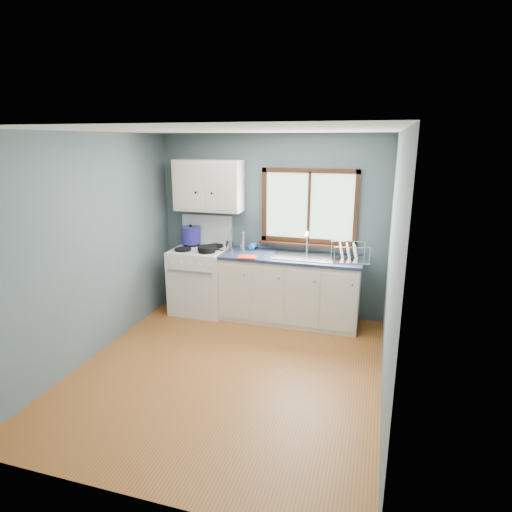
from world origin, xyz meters
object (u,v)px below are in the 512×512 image
(gas_range, at_px, (201,278))
(sink, at_px, (304,261))
(utensil_crock, at_px, (230,244))
(dish_rack, at_px, (349,256))
(skillet, at_px, (207,248))
(stockpot, at_px, (191,235))
(base_cabinets, at_px, (290,292))
(thermos, at_px, (242,241))

(gas_range, relative_size, sink, 1.62)
(utensil_crock, height_order, dish_rack, utensil_crock)
(sink, bearing_deg, skillet, -172.74)
(skillet, xyz_separation_m, stockpot, (-0.38, 0.30, 0.10))
(base_cabinets, relative_size, utensil_crock, 5.41)
(base_cabinets, bearing_deg, gas_range, -179.18)
(gas_range, height_order, base_cabinets, gas_range)
(utensil_crock, height_order, thermos, utensil_crock)
(sink, distance_m, skillet, 1.32)
(sink, xyz_separation_m, thermos, (-0.88, 0.08, 0.20))
(sink, xyz_separation_m, skillet, (-1.30, -0.17, 0.13))
(stockpot, xyz_separation_m, utensil_crock, (0.60, -0.02, -0.09))
(skillet, bearing_deg, thermos, 41.03)
(gas_range, bearing_deg, base_cabinets, 0.82)
(base_cabinets, relative_size, stockpot, 4.98)
(sink, relative_size, skillet, 2.05)
(base_cabinets, height_order, thermos, thermos)
(stockpot, relative_size, utensil_crock, 1.08)
(utensil_crock, distance_m, thermos, 0.21)
(sink, bearing_deg, utensil_crock, 174.10)
(utensil_crock, relative_size, dish_rack, 0.66)
(sink, xyz_separation_m, dish_rack, (0.58, -0.01, 0.12))
(base_cabinets, distance_m, thermos, 0.96)
(utensil_crock, xyz_separation_m, dish_rack, (1.66, -0.13, -0.01))
(base_cabinets, bearing_deg, utensil_crock, 172.96)
(base_cabinets, height_order, sink, sink)
(base_cabinets, xyz_separation_m, dish_rack, (0.76, -0.01, 0.57))
(skillet, bearing_deg, stockpot, 152.53)
(skillet, relative_size, thermos, 1.47)
(base_cabinets, bearing_deg, sink, -0.13)
(base_cabinets, relative_size, skillet, 4.52)
(utensil_crock, bearing_deg, sink, -5.90)
(gas_range, height_order, stockpot, gas_range)
(gas_range, xyz_separation_m, dish_rack, (2.07, 0.00, 0.49))
(base_cabinets, distance_m, skillet, 1.27)
(base_cabinets, xyz_separation_m, stockpot, (-1.50, 0.14, 0.67))
(sink, relative_size, utensil_crock, 2.46)
(dish_rack, bearing_deg, utensil_crock, 162.75)
(skillet, relative_size, utensil_crock, 1.20)
(base_cabinets, xyz_separation_m, utensil_crock, (-0.90, 0.11, 0.58))
(sink, relative_size, dish_rack, 1.62)
(thermos, bearing_deg, sink, -5.00)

